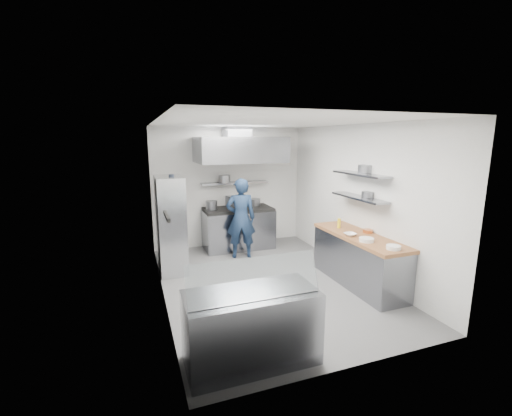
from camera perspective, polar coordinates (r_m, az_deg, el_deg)
name	(u,v)px	position (r m, az deg, el deg)	size (l,w,h in m)	color
floor	(267,282)	(6.30, 1.90, -12.24)	(5.00, 5.00, 0.00)	#4B4B4D
ceiling	(268,122)	(5.78, 2.09, 14.09)	(5.00, 5.00, 0.00)	silver
wall_back	(229,187)	(8.23, -4.52, 3.49)	(3.60, 0.02, 2.80)	white
wall_front	(357,249)	(3.75, 16.44, -6.59)	(3.60, 0.02, 2.80)	white
wall_left	(160,214)	(5.49, -15.74, -0.90)	(5.00, 0.02, 2.80)	white
wall_right	(356,200)	(6.75, 16.31, 1.33)	(5.00, 0.02, 2.80)	white
gas_range	(238,229)	(8.06, -2.97, -3.54)	(1.60, 0.80, 0.90)	gray
cooktop	(238,209)	(7.95, -3.00, -0.20)	(1.57, 0.78, 0.06)	black
stock_pot_left	(211,205)	(7.81, -7.43, 0.48)	(0.26, 0.26, 0.20)	slate
stock_pot_mid	(232,200)	(8.24, -4.03, 1.26)	(0.31, 0.31, 0.24)	slate
stock_pot_right	(255,202)	(8.23, -0.25, 0.99)	(0.28, 0.28, 0.16)	slate
over_range_shelf	(235,183)	(8.08, -3.54, 4.23)	(1.60, 0.30, 0.04)	gray
shelf_pot_a	(224,179)	(7.90, -5.32, 4.84)	(0.26, 0.26, 0.18)	slate
extractor_hood	(240,150)	(7.63, -2.72, 9.68)	(1.90, 1.15, 0.55)	gray
hood_duct	(237,132)	(7.84, -3.25, 12.50)	(0.55, 0.55, 0.24)	slate
red_firebox	(176,189)	(7.93, -13.16, 3.08)	(0.22, 0.10, 0.26)	#AE2A0D
chef	(241,218)	(7.32, -2.55, -1.74)	(0.63, 0.41, 1.73)	#162742
wire_rack	(171,224)	(6.75, -14.01, -2.68)	(0.50, 0.90, 1.85)	silver
rack_bin_a	(172,232)	(6.70, -13.89, -3.88)	(0.16, 0.20, 0.18)	white
rack_bin_b	(169,204)	(6.85, -14.33, 0.73)	(0.15, 0.20, 0.18)	yellow
rack_jar	(172,179)	(6.55, -13.90, 4.69)	(0.10, 0.10, 0.18)	black
knife_strip	(167,216)	(4.58, -14.66, -1.32)	(0.04, 0.55, 0.05)	black
prep_counter_base	(358,261)	(6.35, 16.66, -8.49)	(0.62, 2.00, 0.84)	gray
prep_counter_top	(360,237)	(6.21, 16.90, -4.58)	(0.65, 2.04, 0.06)	brown
plate_stack_a	(393,247)	(5.58, 21.94, -6.10)	(0.21, 0.21, 0.06)	white
plate_stack_b	(366,240)	(5.84, 17.93, -5.04)	(0.23, 0.23, 0.06)	white
copper_pan	(368,231)	(6.38, 18.12, -3.68)	(0.17, 0.17, 0.06)	#D5763C
squeeze_bottle	(339,223)	(6.56, 13.67, -2.48)	(0.06, 0.06, 0.18)	yellow
mixing_bowl	(350,234)	(6.10, 15.41, -4.27)	(0.20, 0.20, 0.05)	white
wall_shelf_lower	(359,198)	(6.41, 16.78, 1.68)	(0.30, 1.30, 0.04)	gray
wall_shelf_upper	(360,174)	(6.35, 17.00, 5.42)	(0.30, 1.30, 0.04)	gray
shelf_pot_c	(367,194)	(6.35, 18.09, 2.16)	(0.21, 0.21, 0.10)	slate
shelf_pot_d	(366,169)	(6.45, 17.81, 6.25)	(0.27, 0.27, 0.14)	slate
display_case	(251,327)	(4.13, -0.81, -19.25)	(1.50, 0.70, 0.85)	gray
display_glass	(255,278)	(3.73, -0.23, -11.60)	(1.47, 0.02, 0.45)	silver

